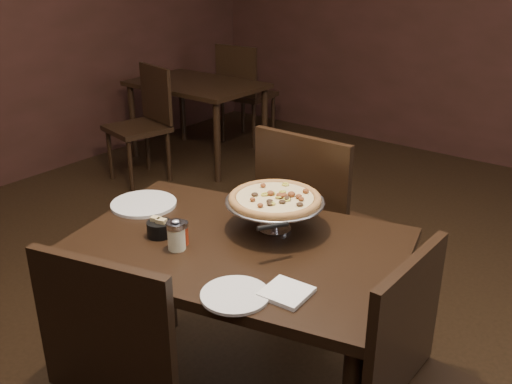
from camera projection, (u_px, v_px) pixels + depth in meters
The scene contains 14 objects.
room at pixel (274, 58), 1.82m from camera, with size 6.04×7.04×2.84m.
dining_table at pixel (237, 266), 2.10m from camera, with size 1.34×1.04×0.74m.
background_table at pixel (197, 93), 4.87m from camera, with size 1.10×0.73×0.69m.
pizza_stand at pixel (275, 199), 2.11m from camera, with size 0.37×0.37×0.15m.
parmesan_shaker at pixel (176, 235), 2.00m from camera, with size 0.07×0.07×0.12m.
pepper_flake_shaker at pixel (181, 233), 2.04m from camera, with size 0.06×0.06×0.10m.
packet_caddy at pixel (159, 228), 2.10m from camera, with size 0.09×0.09×0.07m.
napkin_stack at pixel (286, 292), 1.75m from camera, with size 0.14×0.14×0.01m, color white.
plate_left at pixel (144, 204), 2.36m from camera, with size 0.27×0.27×0.01m, color white.
plate_near at pixel (235, 295), 1.74m from camera, with size 0.21×0.21×0.01m, color white.
serving_spatula at pixel (273, 227), 1.91m from camera, with size 0.14×0.14×0.02m.
chair_far at pixel (315, 223), 2.65m from camera, with size 0.47×0.47×1.01m.
bg_chair_far at pixel (244, 90), 5.36m from camera, with size 0.47×0.47×0.93m.
bg_chair_near at pixel (144, 119), 4.49m from camera, with size 0.50×0.50×0.90m.
Camera 1 is at (1.14, -1.47, 1.72)m, focal length 40.00 mm.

